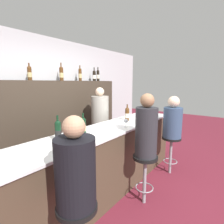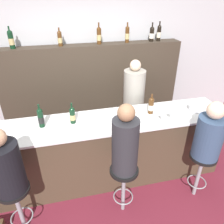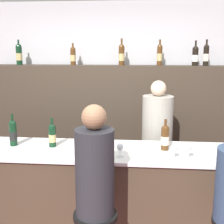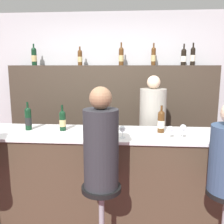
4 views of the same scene
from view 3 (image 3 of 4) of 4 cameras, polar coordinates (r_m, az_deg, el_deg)
wall_back at (r=4.42m, az=0.01°, el=2.73°), size 6.40×0.05×2.60m
bar_counter at (r=3.21m, az=-2.50°, el=-15.59°), size 3.42×0.68×1.03m
back_bar_cabinet at (r=4.28m, az=-0.26°, el=-3.30°), size 3.21×0.28×1.76m
wine_bottle_counter_0 at (r=3.25m, az=-17.64°, el=-3.60°), size 0.07×0.07×0.32m
wine_bottle_counter_1 at (r=3.12m, az=-10.86°, el=-4.16°), size 0.07×0.07×0.29m
wine_bottle_counter_2 at (r=3.01m, az=9.68°, el=-4.56°), size 0.08×0.08×0.30m
wine_bottle_backbar_0 at (r=4.43m, az=-16.64°, el=10.09°), size 0.08×0.08×0.33m
wine_bottle_backbar_1 at (r=4.22m, az=-7.14°, el=10.16°), size 0.07×0.07×0.29m
wine_bottle_backbar_2 at (r=4.13m, az=1.76°, el=10.46°), size 0.08×0.08×0.34m
wine_bottle_backbar_3 at (r=4.13m, az=8.71°, el=10.32°), size 0.07×0.07×0.33m
wine_bottle_backbar_4 at (r=4.18m, az=14.97°, el=9.92°), size 0.08×0.08×0.32m
wine_bottle_backbar_5 at (r=4.20m, az=16.82°, el=9.97°), size 0.07×0.07×0.33m
wine_glass_0 at (r=2.79m, az=1.48°, el=-6.53°), size 0.07×0.07×0.13m
wine_glass_1 at (r=2.80m, az=11.32°, el=-6.56°), size 0.06×0.06×0.13m
wine_glass_2 at (r=2.81m, az=13.90°, el=-6.30°), size 0.07×0.07×0.15m
tasting_menu at (r=2.94m, az=-9.05°, el=-7.45°), size 0.21×0.30×0.00m
guest_seated_middle at (r=2.40m, az=-3.18°, el=-10.09°), size 0.30×0.30×0.87m
bartender at (r=3.73m, az=8.13°, el=-7.81°), size 0.35×0.35×1.63m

